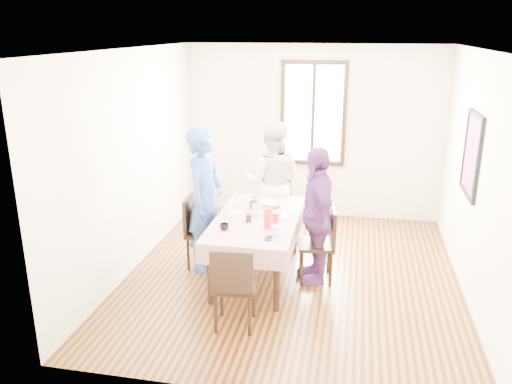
{
  "coord_description": "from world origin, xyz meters",
  "views": [
    {
      "loc": [
        0.69,
        -5.76,
        2.93
      ],
      "look_at": [
        -0.43,
        -0.16,
        1.1
      ],
      "focal_mm": 36.14,
      "sensor_mm": 36.0,
      "label": 1
    }
  ],
  "objects_px": {
    "chair_left": "(204,232)",
    "person_far": "(272,183)",
    "dining_table": "(257,247)",
    "chair_right": "(316,244)",
    "person_left": "(204,199)",
    "person_right": "(316,215)",
    "chair_near": "(235,285)",
    "chair_far": "(272,210)"
  },
  "relations": [
    {
      "from": "chair_left",
      "to": "person_left",
      "type": "relative_size",
      "value": 0.51
    },
    {
      "from": "chair_left",
      "to": "person_right",
      "type": "xyz_separation_m",
      "value": [
        1.41,
        -0.1,
        0.37
      ]
    },
    {
      "from": "dining_table",
      "to": "chair_right",
      "type": "xyz_separation_m",
      "value": [
        0.71,
        0.05,
        0.08
      ]
    },
    {
      "from": "person_far",
      "to": "person_right",
      "type": "bearing_deg",
      "value": 122.19
    },
    {
      "from": "dining_table",
      "to": "chair_right",
      "type": "relative_size",
      "value": 1.82
    },
    {
      "from": "dining_table",
      "to": "person_left",
      "type": "bearing_deg",
      "value": 167.42
    },
    {
      "from": "chair_right",
      "to": "chair_near",
      "type": "height_order",
      "value": "same"
    },
    {
      "from": "person_left",
      "to": "person_right",
      "type": "distance_m",
      "value": 1.39
    },
    {
      "from": "dining_table",
      "to": "person_far",
      "type": "relative_size",
      "value": 0.95
    },
    {
      "from": "chair_near",
      "to": "person_far",
      "type": "bearing_deg",
      "value": 85.12
    },
    {
      "from": "person_left",
      "to": "dining_table",
      "type": "bearing_deg",
      "value": -93.21
    },
    {
      "from": "person_left",
      "to": "person_far",
      "type": "distance_m",
      "value": 1.19
    },
    {
      "from": "dining_table",
      "to": "person_far",
      "type": "height_order",
      "value": "person_far"
    },
    {
      "from": "chair_left",
      "to": "person_far",
      "type": "height_order",
      "value": "person_far"
    },
    {
      "from": "chair_right",
      "to": "chair_far",
      "type": "relative_size",
      "value": 1.0
    },
    {
      "from": "chair_left",
      "to": "chair_far",
      "type": "distance_m",
      "value": 1.21
    },
    {
      "from": "dining_table",
      "to": "person_left",
      "type": "xyz_separation_m",
      "value": [
        -0.69,
        0.15,
        0.52
      ]
    },
    {
      "from": "chair_right",
      "to": "person_right",
      "type": "xyz_separation_m",
      "value": [
        -0.02,
        -0.0,
        0.37
      ]
    },
    {
      "from": "person_left",
      "to": "person_right",
      "type": "height_order",
      "value": "person_left"
    },
    {
      "from": "dining_table",
      "to": "chair_right",
      "type": "distance_m",
      "value": 0.72
    },
    {
      "from": "chair_near",
      "to": "person_far",
      "type": "xyz_separation_m",
      "value": [
        0.0,
        2.25,
        0.41
      ]
    },
    {
      "from": "chair_left",
      "to": "person_right",
      "type": "relative_size",
      "value": 0.55
    },
    {
      "from": "dining_table",
      "to": "chair_left",
      "type": "xyz_separation_m",
      "value": [
        -0.71,
        0.15,
        0.08
      ]
    },
    {
      "from": "person_left",
      "to": "chair_right",
      "type": "bearing_deg",
      "value": -84.82
    },
    {
      "from": "chair_right",
      "to": "person_far",
      "type": "distance_m",
      "value": 1.35
    },
    {
      "from": "person_left",
      "to": "chair_far",
      "type": "bearing_deg",
      "value": -25.9
    },
    {
      "from": "person_right",
      "to": "chair_right",
      "type": "bearing_deg",
      "value": 71.68
    },
    {
      "from": "chair_left",
      "to": "person_right",
      "type": "distance_m",
      "value": 1.46
    },
    {
      "from": "dining_table",
      "to": "chair_left",
      "type": "bearing_deg",
      "value": 167.74
    },
    {
      "from": "person_far",
      "to": "chair_right",
      "type": "bearing_deg",
      "value": 122.9
    },
    {
      "from": "chair_left",
      "to": "chair_far",
      "type": "bearing_deg",
      "value": 140.36
    },
    {
      "from": "chair_near",
      "to": "person_left",
      "type": "relative_size",
      "value": 0.51
    },
    {
      "from": "chair_left",
      "to": "chair_far",
      "type": "relative_size",
      "value": 1.0
    },
    {
      "from": "chair_right",
      "to": "person_right",
      "type": "height_order",
      "value": "person_right"
    },
    {
      "from": "chair_far",
      "to": "person_far",
      "type": "xyz_separation_m",
      "value": [
        0.0,
        -0.02,
        0.41
      ]
    },
    {
      "from": "chair_right",
      "to": "person_far",
      "type": "relative_size",
      "value": 0.52
    },
    {
      "from": "chair_left",
      "to": "person_right",
      "type": "height_order",
      "value": "person_right"
    },
    {
      "from": "chair_far",
      "to": "person_left",
      "type": "xyz_separation_m",
      "value": [
        -0.69,
        -0.98,
        0.44
      ]
    },
    {
      "from": "chair_left",
      "to": "chair_far",
      "type": "xyz_separation_m",
      "value": [
        0.71,
        0.98,
        0.0
      ]
    },
    {
      "from": "chair_near",
      "to": "chair_left",
      "type": "bearing_deg",
      "value": 114.03
    },
    {
      "from": "person_right",
      "to": "chair_near",
      "type": "bearing_deg",
      "value": -48.62
    },
    {
      "from": "chair_right",
      "to": "person_left",
      "type": "bearing_deg",
      "value": 77.91
    }
  ]
}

